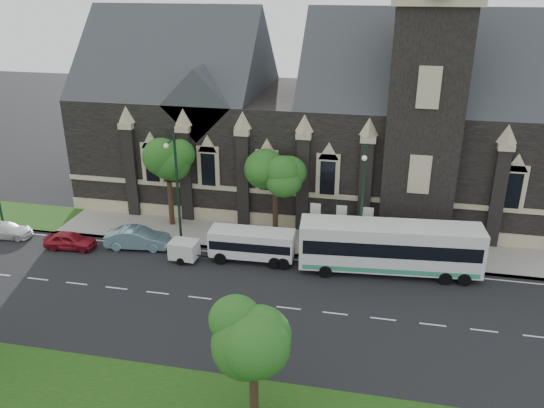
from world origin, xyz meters
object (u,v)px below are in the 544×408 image
(tree_walk_left, at_px, (171,161))
(car_far_white, at_px, (5,230))
(street_lamp_mid, at_px, (176,185))
(banner_flag_left, at_px, (313,219))
(banner_flag_center, at_px, (339,221))
(box_trailer, at_px, (184,250))
(sedan, at_px, (138,238))
(car_far_red, at_px, (70,240))
(street_lamp_near, at_px, (362,199))
(banner_flag_right, at_px, (365,223))
(shuttle_bus, at_px, (252,243))
(tour_coach, at_px, (390,247))
(tree_park_east, at_px, (258,334))
(tree_walk_right, at_px, (279,167))

(tree_walk_left, height_order, car_far_white, tree_walk_left)
(tree_walk_left, bearing_deg, street_lamp_mid, -63.53)
(tree_walk_left, distance_m, banner_flag_left, 12.66)
(banner_flag_left, relative_size, banner_flag_center, 1.00)
(banner_flag_left, height_order, box_trailer, banner_flag_left)
(sedan, xyz_separation_m, car_far_red, (-5.14, -1.18, -0.14))
(car_far_red, bearing_deg, car_far_white, 79.38)
(street_lamp_near, distance_m, car_far_red, 22.77)
(box_trailer, bearing_deg, banner_flag_right, 21.46)
(shuttle_bus, height_order, sedan, shuttle_bus)
(banner_flag_left, height_order, shuttle_bus, banner_flag_left)
(tour_coach, xyz_separation_m, car_far_red, (-24.41, -1.29, -1.34))
(tree_park_east, height_order, banner_flag_center, tree_park_east)
(banner_flag_left, bearing_deg, box_trailer, -154.96)
(banner_flag_left, xyz_separation_m, banner_flag_center, (2.00, 0.00, 0.00))
(shuttle_bus, xyz_separation_m, sedan, (-9.28, 0.20, -0.60))
(sedan, bearing_deg, car_far_white, 85.08)
(sedan, bearing_deg, box_trailer, -113.39)
(tree_park_east, height_order, sedan, tree_park_east)
(banner_flag_center, height_order, car_far_red, banner_flag_center)
(tour_coach, bearing_deg, street_lamp_mid, 171.57)
(street_lamp_near, bearing_deg, banner_flag_left, 152.82)
(banner_flag_center, bearing_deg, box_trailer, -159.05)
(car_far_white, bearing_deg, banner_flag_right, -90.69)
(tree_park_east, height_order, box_trailer, tree_park_east)
(tree_walk_left, distance_m, sedan, 6.92)
(banner_flag_center, xyz_separation_m, car_far_red, (-20.51, -4.17, -1.70))
(tree_park_east, bearing_deg, car_far_red, 142.44)
(banner_flag_left, xyz_separation_m, box_trailer, (-9.08, -4.24, -1.49))
(shuttle_bus, bearing_deg, banner_flag_left, 36.19)
(tree_park_east, relative_size, street_lamp_near, 0.70)
(box_trailer, xyz_separation_m, sedan, (-4.30, 1.25, -0.07))
(banner_flag_right, distance_m, tour_coach, 3.47)
(banner_flag_left, distance_m, shuttle_bus, 5.27)
(banner_flag_left, bearing_deg, street_lamp_mid, -169.50)
(street_lamp_mid, bearing_deg, tree_walk_right, 26.65)
(tree_park_east, height_order, street_lamp_mid, street_lamp_mid)
(street_lamp_mid, bearing_deg, banner_flag_right, 7.60)
(banner_flag_right, distance_m, shuttle_bus, 8.75)
(tree_walk_left, relative_size, street_lamp_near, 0.85)
(street_lamp_near, bearing_deg, tree_park_east, -103.11)
(car_far_red, bearing_deg, tree_park_east, -131.39)
(tree_walk_left, relative_size, box_trailer, 2.57)
(box_trailer, relative_size, car_far_white, 0.70)
(tree_walk_left, bearing_deg, sedan, -105.35)
(car_far_red, bearing_deg, banner_flag_right, -83.32)
(tree_walk_left, height_order, banner_flag_center, tree_walk_left)
(tree_park_east, distance_m, tree_walk_right, 20.29)
(tour_coach, distance_m, sedan, 19.31)
(street_lamp_near, height_order, sedan, street_lamp_near)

